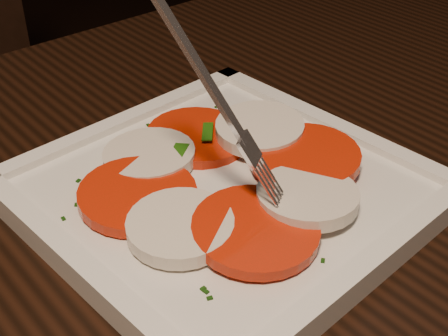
# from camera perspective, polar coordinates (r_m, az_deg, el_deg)

# --- Properties ---
(plate) EXTENTS (0.29, 0.29, 0.01)m
(plate) POSITION_cam_1_polar(r_m,az_deg,el_deg) (0.46, 0.00, -2.32)
(plate) COLOR silver
(plate) RESTS_ON table
(caprese_salad) EXTENTS (0.22, 0.22, 0.02)m
(caprese_salad) POSITION_cam_1_polar(r_m,az_deg,el_deg) (0.45, 0.00, -0.66)
(caprese_salad) COLOR red
(caprese_salad) RESTS_ON plate
(fork) EXTENTS (0.08, 0.09, 0.14)m
(fork) POSITION_cam_1_polar(r_m,az_deg,el_deg) (0.38, -2.46, 7.02)
(fork) COLOR white
(fork) RESTS_ON caprese_salad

